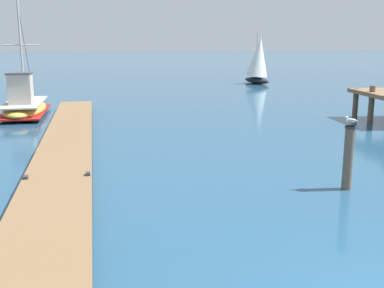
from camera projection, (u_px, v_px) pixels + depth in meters
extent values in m
cube|color=brown|center=(66.00, 143.00, 16.86)|extent=(3.05, 23.37, 0.16)
cylinder|color=brown|center=(51.00, 220.00, 10.22)|extent=(0.36, 0.36, 0.29)
cylinder|color=brown|center=(63.00, 166.00, 14.68)|extent=(0.36, 0.36, 0.29)
cylinder|color=brown|center=(70.00, 137.00, 19.13)|extent=(0.36, 0.36, 0.29)
cylinder|color=brown|center=(74.00, 119.00, 23.58)|extent=(0.36, 0.36, 0.29)
cylinder|color=brown|center=(77.00, 106.00, 28.04)|extent=(0.36, 0.36, 0.29)
cube|color=#333338|center=(26.00, 177.00, 12.21)|extent=(0.13, 0.21, 0.08)
cube|color=#333338|center=(88.00, 174.00, 12.54)|extent=(0.13, 0.21, 0.08)
ellipsoid|color=gold|center=(25.00, 109.00, 25.43)|extent=(2.42, 6.00, 0.76)
cube|color=#B2AD9E|center=(24.00, 102.00, 25.35)|extent=(2.13, 5.40, 0.08)
cube|color=#B21E19|center=(25.00, 112.00, 25.46)|extent=(2.44, 5.88, 0.08)
cube|color=#B7B2A8|center=(21.00, 89.00, 24.32)|extent=(1.19, 1.24, 1.57)
cube|color=#3D3D42|center=(19.00, 73.00, 24.15)|extent=(1.29, 1.34, 0.06)
cylinder|color=#B2ADA3|center=(21.00, 51.00, 25.04)|extent=(0.11, 0.11, 5.46)
cylinder|color=#B2ADA3|center=(21.00, 45.00, 24.97)|extent=(1.95, 0.15, 0.06)
cylinder|color=#333338|center=(25.00, 45.00, 26.39)|extent=(0.15, 2.84, 4.04)
cylinder|color=brown|center=(355.00, 103.00, 24.72)|extent=(0.28, 0.28, 1.57)
cylinder|color=brown|center=(371.00, 104.00, 22.99)|extent=(0.28, 0.28, 1.87)
cylinder|color=brown|center=(348.00, 158.00, 12.62)|extent=(0.26, 0.26, 1.77)
cylinder|color=#28282D|center=(351.00, 127.00, 12.44)|extent=(0.30, 0.30, 0.06)
cylinder|color=gold|center=(351.00, 125.00, 12.40)|extent=(0.01, 0.01, 0.07)
cylinder|color=gold|center=(351.00, 125.00, 12.44)|extent=(0.01, 0.01, 0.07)
ellipsoid|color=white|center=(351.00, 121.00, 12.40)|extent=(0.30, 0.25, 0.13)
ellipsoid|color=silver|center=(352.00, 121.00, 12.34)|extent=(0.22, 0.15, 0.09)
ellipsoid|color=#383838|center=(356.00, 121.00, 12.30)|extent=(0.07, 0.06, 0.04)
ellipsoid|color=silver|center=(352.00, 120.00, 12.44)|extent=(0.22, 0.15, 0.09)
ellipsoid|color=#383838|center=(356.00, 121.00, 12.39)|extent=(0.07, 0.06, 0.04)
cone|color=white|center=(357.00, 121.00, 12.34)|extent=(0.10, 0.10, 0.07)
sphere|color=white|center=(347.00, 117.00, 12.42)|extent=(0.08, 0.08, 0.08)
cone|color=gold|center=(345.00, 117.00, 12.45)|extent=(0.05, 0.04, 0.02)
ellipsoid|color=black|center=(257.00, 80.00, 44.92)|extent=(2.02, 4.27, 0.60)
cylinder|color=#B2ADA3|center=(257.00, 55.00, 44.48)|extent=(0.08, 0.08, 4.32)
cone|color=silver|center=(259.00, 57.00, 44.21)|extent=(2.85, 2.57, 3.87)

